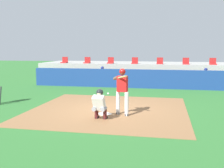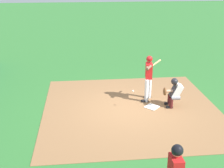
% 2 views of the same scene
% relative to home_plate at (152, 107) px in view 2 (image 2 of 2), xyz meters
% --- Properties ---
extents(ground_plane, '(80.00, 80.00, 0.00)m').
position_rel_home_plate_xyz_m(ground_plane, '(0.00, 0.80, -0.02)').
color(ground_plane, '#2D6B2D').
extents(dirt_infield, '(6.40, 6.40, 0.01)m').
position_rel_home_plate_xyz_m(dirt_infield, '(0.00, 0.80, -0.02)').
color(dirt_infield, olive).
rests_on(dirt_infield, ground).
extents(home_plate, '(0.62, 0.62, 0.02)m').
position_rel_home_plate_xyz_m(home_plate, '(0.00, 0.00, 0.00)').
color(home_plate, white).
rests_on(home_plate, dirt_infield).
extents(batter_at_plate, '(0.65, 0.80, 1.80)m').
position_rel_home_plate_xyz_m(batter_at_plate, '(0.69, 0.01, 1.01)').
color(batter_at_plate, silver).
rests_on(batter_at_plate, ground).
extents(catcher_crouched, '(0.50, 1.90, 1.13)m').
position_rel_home_plate_xyz_m(catcher_crouched, '(0.01, -0.79, 0.58)').
color(catcher_crouched, gray).
rests_on(catcher_crouched, ground).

